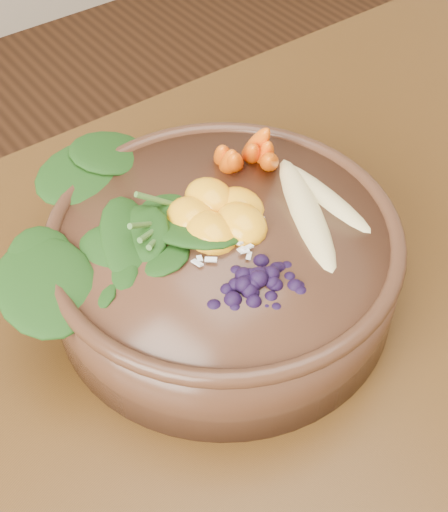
{
  "coord_description": "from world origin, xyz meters",
  "views": [
    {
      "loc": [
        -0.26,
        -0.13,
        1.2
      ],
      "look_at": [
        -0.04,
        0.18,
        0.8
      ],
      "focal_mm": 50.0,
      "sensor_mm": 36.0,
      "label": 1
    }
  ],
  "objects_px": {
    "dining_table": "(393,483)",
    "banana_halves": "(317,191)",
    "kale_heap": "(147,179)",
    "stoneware_bowl": "(224,265)",
    "carrot_cluster": "(249,123)",
    "mandarin_cluster": "(218,203)",
    "blueberry_pile": "(257,265)"
  },
  "relations": [
    {
      "from": "banana_halves",
      "to": "mandarin_cluster",
      "type": "distance_m",
      "value": 0.08
    },
    {
      "from": "stoneware_bowl",
      "to": "mandarin_cluster",
      "type": "relative_size",
      "value": 3.15
    },
    {
      "from": "stoneware_bowl",
      "to": "kale_heap",
      "type": "xyz_separation_m",
      "value": [
        -0.03,
        0.06,
        0.06
      ]
    },
    {
      "from": "banana_halves",
      "to": "dining_table",
      "type": "bearing_deg",
      "value": -87.64
    },
    {
      "from": "kale_heap",
      "to": "carrot_cluster",
      "type": "distance_m",
      "value": 0.09
    },
    {
      "from": "kale_heap",
      "to": "carrot_cluster",
      "type": "xyz_separation_m",
      "value": [
        0.09,
        -0.01,
        0.02
      ]
    },
    {
      "from": "kale_heap",
      "to": "blueberry_pile",
      "type": "xyz_separation_m",
      "value": [
        0.01,
        -0.12,
        -0.0
      ]
    },
    {
      "from": "dining_table",
      "to": "stoneware_bowl",
      "type": "distance_m",
      "value": 0.22
    },
    {
      "from": "carrot_cluster",
      "to": "mandarin_cluster",
      "type": "xyz_separation_m",
      "value": [
        -0.06,
        -0.04,
        -0.02
      ]
    },
    {
      "from": "stoneware_bowl",
      "to": "banana_halves",
      "type": "distance_m",
      "value": 0.09
    },
    {
      "from": "dining_table",
      "to": "kale_heap",
      "type": "distance_m",
      "value": 0.31
    },
    {
      "from": "banana_halves",
      "to": "blueberry_pile",
      "type": "xyz_separation_m",
      "value": [
        -0.09,
        -0.04,
        0.01
      ]
    },
    {
      "from": "banana_halves",
      "to": "carrot_cluster",
      "type": "bearing_deg",
      "value": 113.06
    },
    {
      "from": "stoneware_bowl",
      "to": "kale_heap",
      "type": "relative_size",
      "value": 1.53
    },
    {
      "from": "stoneware_bowl",
      "to": "banana_halves",
      "type": "height_order",
      "value": "banana_halves"
    },
    {
      "from": "carrot_cluster",
      "to": "blueberry_pile",
      "type": "height_order",
      "value": "carrot_cluster"
    },
    {
      "from": "dining_table",
      "to": "stoneware_bowl",
      "type": "xyz_separation_m",
      "value": [
        -0.04,
        0.18,
        0.13
      ]
    },
    {
      "from": "dining_table",
      "to": "blueberry_pile",
      "type": "height_order",
      "value": "blueberry_pile"
    },
    {
      "from": "mandarin_cluster",
      "to": "carrot_cluster",
      "type": "bearing_deg",
      "value": 34.63
    },
    {
      "from": "carrot_cluster",
      "to": "blueberry_pile",
      "type": "distance_m",
      "value": 0.14
    },
    {
      "from": "banana_halves",
      "to": "mandarin_cluster",
      "type": "bearing_deg",
      "value": 170.25
    },
    {
      "from": "kale_heap",
      "to": "banana_halves",
      "type": "xyz_separation_m",
      "value": [
        0.1,
        -0.08,
        -0.01
      ]
    },
    {
      "from": "dining_table",
      "to": "mandarin_cluster",
      "type": "relative_size",
      "value": 18.77
    },
    {
      "from": "mandarin_cluster",
      "to": "banana_halves",
      "type": "bearing_deg",
      "value": -25.31
    },
    {
      "from": "stoneware_bowl",
      "to": "carrot_cluster",
      "type": "distance_m",
      "value": 0.11
    },
    {
      "from": "mandarin_cluster",
      "to": "dining_table",
      "type": "bearing_deg",
      "value": -80.51
    },
    {
      "from": "carrot_cluster",
      "to": "banana_halves",
      "type": "distance_m",
      "value": 0.08
    },
    {
      "from": "dining_table",
      "to": "carrot_cluster",
      "type": "distance_m",
      "value": 0.31
    },
    {
      "from": "dining_table",
      "to": "banana_halves",
      "type": "distance_m",
      "value": 0.24
    },
    {
      "from": "kale_heap",
      "to": "mandarin_cluster",
      "type": "height_order",
      "value": "kale_heap"
    },
    {
      "from": "stoneware_bowl",
      "to": "kale_heap",
      "type": "distance_m",
      "value": 0.09
    },
    {
      "from": "carrot_cluster",
      "to": "banana_halves",
      "type": "relative_size",
      "value": 0.52
    }
  ]
}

